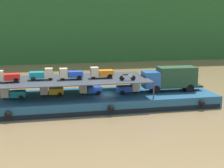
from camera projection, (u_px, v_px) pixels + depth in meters
The scene contains 13 objects.
ground_plane at pixel (103, 106), 41.61m from camera, with size 400.00×400.00×0.00m, color olive.
cargo_barge at pixel (103, 100), 41.44m from camera, with size 27.30×9.14×1.50m.
covered_lorry at pixel (171, 78), 42.60m from camera, with size 7.91×2.49×3.10m.
cargo_rack at pixel (72, 80), 40.15m from camera, with size 18.10×7.76×2.00m.
mini_truck_lower_stern at pixel (13, 93), 38.52m from camera, with size 2.78×1.28×1.38m.
mini_truck_lower_aft at pixel (51, 90), 40.05m from camera, with size 2.74×1.21×1.38m.
mini_truck_lower_mid at pixel (90, 89), 40.88m from camera, with size 2.78×1.26×1.38m.
mini_truck_lower_fore at pixel (128, 88), 41.43m from camera, with size 2.79×1.29×1.38m.
mini_truck_upper_stern at pixel (7, 76), 37.96m from camera, with size 2.79×1.28×1.38m.
mini_truck_upper_mid at pixel (42, 74), 39.47m from camera, with size 2.77×1.25×1.38m.
mini_truck_upper_fore at pixel (71, 74), 39.73m from camera, with size 2.75×1.22×1.38m.
mini_truck_upper_bow at pixel (101, 73), 40.60m from camera, with size 2.74×1.20×1.38m.
motorcycle_upper_port at pixel (127, 77), 39.11m from camera, with size 1.89×0.55×0.87m.
Camera 1 is at (-7.45, -39.60, 10.76)m, focal length 53.95 mm.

